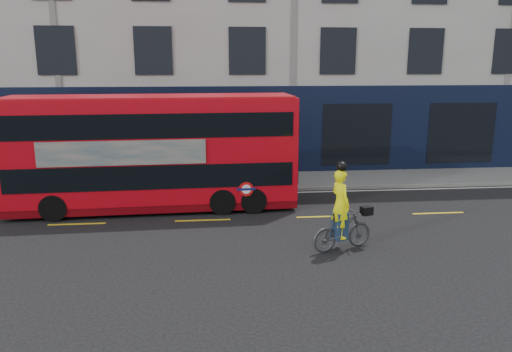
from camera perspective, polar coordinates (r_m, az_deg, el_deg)
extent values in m
plane|color=black|center=(15.47, 8.95, -6.29)|extent=(120.00, 120.00, 0.00)
cube|color=slate|center=(21.55, 4.67, -0.49)|extent=(60.00, 3.00, 0.12)
cube|color=slate|center=(20.12, 5.43, -1.46)|extent=(60.00, 0.12, 0.13)
cube|color=#B8B7AE|center=(27.49, 2.46, 18.06)|extent=(50.00, 10.00, 15.00)
cube|color=black|center=(22.63, 4.10, 5.17)|extent=(50.00, 0.08, 4.00)
cube|color=silver|center=(19.85, 5.59, -1.85)|extent=(58.00, 0.10, 0.01)
cube|color=#BE0712|center=(17.50, -11.70, 3.10)|extent=(9.79, 2.55, 3.49)
cube|color=#5F0309|center=(17.91, -11.42, -2.83)|extent=(9.79, 2.50, 0.26)
cube|color=black|center=(17.64, -11.58, 0.62)|extent=(9.40, 2.57, 0.79)
cube|color=black|center=(17.37, -11.83, 6.04)|extent=(9.40, 2.57, 0.79)
cube|color=#9D0B14|center=(17.29, -11.96, 8.86)|extent=(9.59, 2.45, 0.07)
cube|color=black|center=(17.96, 4.13, 1.08)|extent=(0.11, 1.99, 0.79)
cube|color=black|center=(17.69, 4.22, 6.40)|extent=(0.11, 1.99, 0.79)
cube|color=black|center=(18.64, -26.70, 0.15)|extent=(0.11, 1.99, 0.79)
cube|color=tan|center=(16.46, -15.04, 2.55)|extent=(5.30, 0.23, 0.79)
cylinder|color=red|center=(16.70, -1.12, -1.52)|extent=(0.50, 0.04, 0.49)
cylinder|color=white|center=(16.70, -1.12, -1.52)|extent=(0.32, 0.03, 0.32)
cube|color=#0C1459|center=(16.69, -1.12, -1.52)|extent=(0.62, 0.04, 0.08)
cylinder|color=black|center=(17.94, -0.69, -1.95)|extent=(0.96, 2.29, 0.88)
cylinder|color=black|center=(17.84, -4.07, -2.07)|extent=(0.96, 2.29, 0.88)
cylinder|color=black|center=(18.36, -21.40, -2.52)|extent=(0.96, 2.29, 0.88)
imported|color=#434648|center=(13.92, 9.87, -6.14)|extent=(1.91, 1.08, 1.10)
imported|color=#E1E407|center=(13.63, 9.61, -3.16)|extent=(0.65, 0.79, 1.88)
cube|color=black|center=(14.21, 12.53, -3.89)|extent=(0.36, 0.32, 0.24)
cube|color=#1B2F48|center=(13.81, 9.52, -5.61)|extent=(0.44, 0.50, 0.76)
sphere|color=black|center=(13.38, 9.78, 1.07)|extent=(0.28, 0.28, 0.28)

